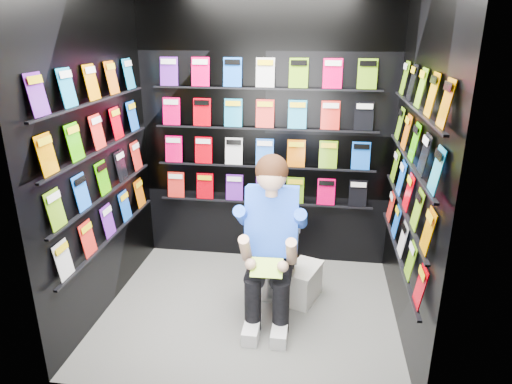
# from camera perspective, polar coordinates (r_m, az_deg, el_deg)

# --- Properties ---
(floor) EXTENTS (2.40, 2.40, 0.00)m
(floor) POSITION_cam_1_polar(r_m,az_deg,el_deg) (3.95, -0.83, -14.64)
(floor) COLOR slate
(floor) RESTS_ON ground
(wall_back) EXTENTS (2.40, 0.04, 2.60)m
(wall_back) POSITION_cam_1_polar(r_m,az_deg,el_deg) (4.35, 1.16, 7.37)
(wall_back) COLOR black
(wall_back) RESTS_ON floor
(wall_front) EXTENTS (2.40, 0.04, 2.60)m
(wall_front) POSITION_cam_1_polar(r_m,az_deg,el_deg) (2.46, -4.62, -2.52)
(wall_front) COLOR black
(wall_front) RESTS_ON floor
(wall_left) EXTENTS (0.04, 2.00, 2.60)m
(wall_left) POSITION_cam_1_polar(r_m,az_deg,el_deg) (3.77, -19.31, 4.31)
(wall_left) COLOR black
(wall_left) RESTS_ON floor
(wall_right) EXTENTS (0.04, 2.00, 2.60)m
(wall_right) POSITION_cam_1_polar(r_m,az_deg,el_deg) (3.42, 19.35, 2.80)
(wall_right) COLOR black
(wall_right) RESTS_ON floor
(comics_back) EXTENTS (2.10, 0.06, 1.37)m
(comics_back) POSITION_cam_1_polar(r_m,az_deg,el_deg) (4.32, 1.12, 7.35)
(comics_back) COLOR red
(comics_back) RESTS_ON wall_back
(comics_left) EXTENTS (0.06, 1.70, 1.37)m
(comics_left) POSITION_cam_1_polar(r_m,az_deg,el_deg) (3.76, -18.91, 4.37)
(comics_left) COLOR red
(comics_left) RESTS_ON wall_left
(comics_right) EXTENTS (0.06, 1.70, 1.37)m
(comics_right) POSITION_cam_1_polar(r_m,az_deg,el_deg) (3.41, 18.87, 2.91)
(comics_right) COLOR red
(comics_right) RESTS_ON wall_right
(toilet) EXTENTS (0.44, 0.76, 0.73)m
(toilet) POSITION_cam_1_polar(r_m,az_deg,el_deg) (4.13, 2.56, -7.13)
(toilet) COLOR white
(toilet) RESTS_ON floor
(longbox) EXTENTS (0.32, 0.42, 0.28)m
(longbox) POSITION_cam_1_polar(r_m,az_deg,el_deg) (4.05, 5.96, -11.46)
(longbox) COLOR silver
(longbox) RESTS_ON floor
(longbox_lid) EXTENTS (0.34, 0.45, 0.03)m
(longbox_lid) POSITION_cam_1_polar(r_m,az_deg,el_deg) (3.97, 6.04, -9.53)
(longbox_lid) COLOR silver
(longbox_lid) RESTS_ON longbox
(reader) EXTENTS (0.59, 0.84, 1.51)m
(reader) POSITION_cam_1_polar(r_m,az_deg,el_deg) (3.60, 2.05, -3.74)
(reader) COLOR blue
(reader) RESTS_ON toilet
(held_comic) EXTENTS (0.24, 0.15, 0.10)m
(held_comic) POSITION_cam_1_polar(r_m,az_deg,el_deg) (3.39, 1.35, -9.45)
(held_comic) COLOR green
(held_comic) RESTS_ON reader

